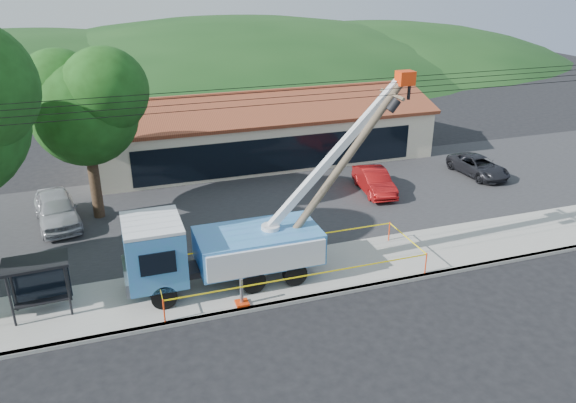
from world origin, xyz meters
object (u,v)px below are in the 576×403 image
at_px(utility_truck, 219,246).
at_px(leaning_pole, 338,170).
at_px(car_silver, 59,226).
at_px(car_dark, 477,177).
at_px(bus_shelter, 37,274).
at_px(car_red, 373,194).

distance_m(utility_truck, leaning_pole, 5.79).
bearing_deg(car_silver, car_dark, -10.63).
xyz_separation_m(utility_truck, car_silver, (-6.65, 8.36, -1.85)).
distance_m(utility_truck, bus_shelter, 6.89).
xyz_separation_m(bus_shelter, car_silver, (0.24, 8.20, -1.77)).
distance_m(car_silver, car_dark, 24.81).
bearing_deg(car_dark, car_silver, 174.46).
relative_size(utility_truck, leaning_pole, 1.45).
relative_size(leaning_pole, car_silver, 1.71).
bearing_deg(leaning_pole, car_dark, 30.55).
height_order(leaning_pole, car_red, leaning_pole).
relative_size(utility_truck, car_red, 2.88).
xyz_separation_m(utility_truck, car_red, (10.66, 7.09, -1.85)).
relative_size(car_silver, car_dark, 1.11).
bearing_deg(bus_shelter, car_red, 18.87).
bearing_deg(leaning_pole, car_red, 52.48).
xyz_separation_m(utility_truck, bus_shelter, (-6.88, 0.15, -0.08)).
height_order(leaning_pole, bus_shelter, leaning_pole).
relative_size(utility_truck, car_silver, 2.49).
distance_m(leaning_pole, bus_shelter, 12.31).
bearing_deg(car_red, car_dark, 10.63).
relative_size(leaning_pole, car_dark, 1.90).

